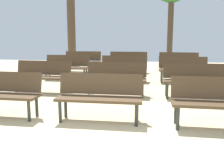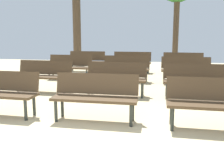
{
  "view_description": "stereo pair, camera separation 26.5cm",
  "coord_description": "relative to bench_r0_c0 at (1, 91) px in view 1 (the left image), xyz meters",
  "views": [
    {
      "loc": [
        0.83,
        -2.82,
        1.61
      ],
      "look_at": [
        0.0,
        3.64,
        0.55
      ],
      "focal_mm": 39.5,
      "sensor_mm": 36.0,
      "label": 1
    },
    {
      "loc": [
        1.09,
        -2.78,
        1.61
      ],
      "look_at": [
        0.0,
        3.64,
        0.55
      ],
      "focal_mm": 39.5,
      "sensor_mm": 36.0,
      "label": 2
    }
  ],
  "objects": [
    {
      "name": "bench_r2_c0",
      "position": [
        0.05,
        4.09,
        0.0
      ],
      "size": [
        1.61,
        0.5,
        0.87
      ],
      "rotation": [
        0.0,
        0.0,
        -0.01
      ],
      "color": "#4C3823",
      "rests_on": "ground_plane"
    },
    {
      "name": "bench_r1_c0",
      "position": [
        -0.02,
        2.08,
        0.0
      ],
      "size": [
        1.62,
        0.54,
        0.87
      ],
      "rotation": [
        0.0,
        0.0,
        -0.04
      ],
      "color": "#4C3823",
      "rests_on": "ground_plane"
    },
    {
      "name": "bench_r0_c2",
      "position": [
        4.09,
        -0.1,
        0.0
      ],
      "size": [
        1.61,
        0.51,
        0.87
      ],
      "rotation": [
        0.0,
        0.0,
        -0.02
      ],
      "color": "#4C3823",
      "rests_on": "ground_plane"
    },
    {
      "name": "bench_r1_c1",
      "position": [
        2.08,
        1.99,
        0.0
      ],
      "size": [
        1.6,
        0.49,
        0.87
      ],
      "rotation": [
        0.0,
        0.0,
        0.0
      ],
      "color": "#4C3823",
      "rests_on": "ground_plane"
    },
    {
      "name": "bench_r1_c2",
      "position": [
        4.11,
        1.97,
        0.0
      ],
      "size": [
        1.61,
        0.52,
        0.87
      ],
      "rotation": [
        0.0,
        0.0,
        -0.03
      ],
      "color": "#4C3823",
      "rests_on": "ground_plane"
    },
    {
      "name": "bench_r3_c1",
      "position": [
        2.14,
        6.09,
        0.0
      ],
      "size": [
        1.61,
        0.52,
        0.87
      ],
      "rotation": [
        0.0,
        0.0,
        -0.02
      ],
      "color": "#4C3823",
      "rests_on": "ground_plane"
    },
    {
      "name": "bench_r3_c0",
      "position": [
        0.13,
        6.1,
        0.0
      ],
      "size": [
        1.61,
        0.51,
        0.87
      ],
      "rotation": [
        0.0,
        0.0,
        -0.02
      ],
      "color": "#4C3823",
      "rests_on": "ground_plane"
    },
    {
      "name": "bench_r2_c1",
      "position": [
        2.11,
        4.04,
        0.0
      ],
      "size": [
        1.62,
        0.56,
        0.87
      ],
      "rotation": [
        0.0,
        0.0,
        -0.05
      ],
      "color": "#4C3823",
      "rests_on": "ground_plane"
    },
    {
      "name": "bench_r0_c1",
      "position": [
        1.99,
        0.0,
        0.0
      ],
      "size": [
        1.6,
        0.49,
        0.87
      ],
      "rotation": [
        0.0,
        0.0,
        -0.01
      ],
      "color": "#4C3823",
      "rests_on": "ground_plane"
    },
    {
      "name": "tree_0",
      "position": [
        -1.12,
        8.7,
        1.23
      ],
      "size": [
        0.43,
        0.43,
        3.46
      ],
      "color": "#4C3A28",
      "rests_on": "ground_plane"
    },
    {
      "name": "bench_r3_c2",
      "position": [
        4.24,
        5.98,
        0.0
      ],
      "size": [
        1.62,
        0.57,
        0.87
      ],
      "rotation": [
        0.0,
        0.0,
        -0.05
      ],
      "color": "#4C3823",
      "rests_on": "ground_plane"
    },
    {
      "name": "bench_r2_c2",
      "position": [
        4.11,
        3.97,
        0.0
      ],
      "size": [
        1.61,
        0.52,
        0.87
      ],
      "rotation": [
        0.0,
        0.0,
        -0.02
      ],
      "color": "#4C3823",
      "rests_on": "ground_plane"
    },
    {
      "name": "bench_r0_c0",
      "position": [
        0.0,
        0.0,
        0.0
      ],
      "size": [
        1.61,
        0.53,
        0.87
      ],
      "rotation": [
        0.0,
        0.0,
        -0.03
      ],
      "color": "#4C3823",
      "rests_on": "ground_plane"
    }
  ]
}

